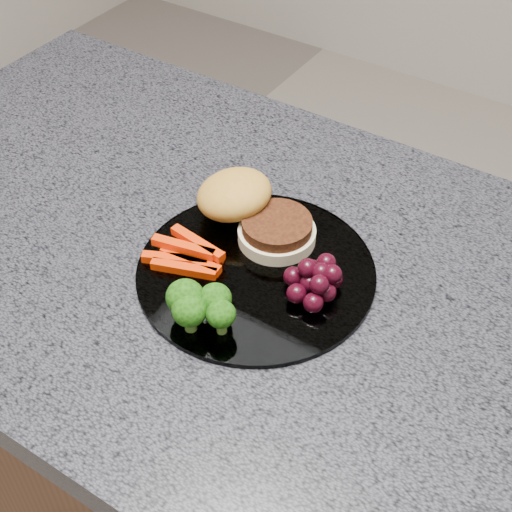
{
  "coord_description": "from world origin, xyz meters",
  "views": [
    {
      "loc": [
        0.27,
        -0.47,
        1.45
      ],
      "look_at": [
        -0.03,
        -0.01,
        0.93
      ],
      "focal_mm": 50.0,
      "sensor_mm": 36.0,
      "label": 1
    }
  ],
  "objects_px": {
    "island_cabinet": "(276,491)",
    "grape_bunch": "(316,280)",
    "plate": "(256,271)",
    "burger": "(249,210)"
  },
  "relations": [
    {
      "from": "island_cabinet",
      "to": "grape_bunch",
      "type": "bearing_deg",
      "value": -6.29
    },
    {
      "from": "plate",
      "to": "burger",
      "type": "distance_m",
      "value": 0.08
    },
    {
      "from": "island_cabinet",
      "to": "grape_bunch",
      "type": "height_order",
      "value": "grape_bunch"
    },
    {
      "from": "island_cabinet",
      "to": "burger",
      "type": "relative_size",
      "value": 7.4
    },
    {
      "from": "island_cabinet",
      "to": "plate",
      "type": "relative_size",
      "value": 4.62
    },
    {
      "from": "island_cabinet",
      "to": "burger",
      "type": "height_order",
      "value": "burger"
    },
    {
      "from": "grape_bunch",
      "to": "plate",
      "type": "bearing_deg",
      "value": -174.88
    },
    {
      "from": "island_cabinet",
      "to": "grape_bunch",
      "type": "xyz_separation_m",
      "value": [
        0.04,
        -0.0,
        0.49
      ]
    },
    {
      "from": "burger",
      "to": "grape_bunch",
      "type": "height_order",
      "value": "burger"
    },
    {
      "from": "island_cabinet",
      "to": "plate",
      "type": "distance_m",
      "value": 0.47
    }
  ]
}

